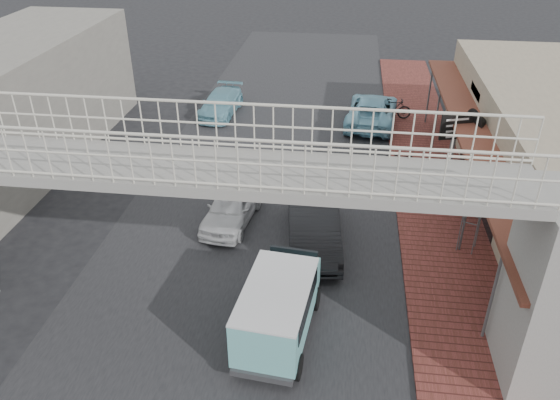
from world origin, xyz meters
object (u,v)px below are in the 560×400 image
(angkot_far, at_px, (221,103))
(dark_sedan, at_px, (313,223))
(street_clock, at_px, (478,189))
(angkot_van, at_px, (278,304))
(white_hatchback, at_px, (232,206))
(motorcycle_far, at_px, (394,109))
(arrow_sign, at_px, (478,126))
(angkot_curb, at_px, (372,110))
(motorcycle_near, at_px, (402,159))

(angkot_far, bearing_deg, dark_sedan, -59.03)
(dark_sedan, height_order, street_clock, street_clock)
(angkot_van, bearing_deg, angkot_far, 113.76)
(white_hatchback, xyz_separation_m, motorcycle_far, (6.19, 10.38, 0.00))
(angkot_far, relative_size, arrow_sign, 1.20)
(dark_sedan, bearing_deg, white_hatchback, 154.45)
(angkot_curb, distance_m, street_clock, 11.17)
(angkot_far, height_order, angkot_van, angkot_van)
(motorcycle_far, xyz_separation_m, street_clock, (1.82, -11.20, 1.72))
(motorcycle_near, relative_size, arrow_sign, 0.48)
(street_clock, bearing_deg, angkot_curb, 126.81)
(angkot_curb, bearing_deg, white_hatchback, 68.81)
(angkot_far, height_order, motorcycle_near, angkot_far)
(arrow_sign, bearing_deg, angkot_curb, 99.98)
(dark_sedan, distance_m, arrow_sign, 7.36)
(arrow_sign, bearing_deg, motorcycle_far, 90.65)
(white_hatchback, height_order, arrow_sign, arrow_sign)
(angkot_curb, bearing_deg, street_clock, 111.51)
(white_hatchback, height_order, motorcycle_far, white_hatchback)
(dark_sedan, relative_size, angkot_curb, 0.93)
(dark_sedan, height_order, motorcycle_far, dark_sedan)
(motorcycle_near, height_order, street_clock, street_clock)
(motorcycle_near, xyz_separation_m, street_clock, (1.76, -5.64, 1.83))
(motorcycle_far, bearing_deg, arrow_sign, -165.34)
(dark_sedan, height_order, motorcycle_near, dark_sedan)
(dark_sedan, distance_m, angkot_curb, 11.02)
(angkot_curb, relative_size, arrow_sign, 1.48)
(dark_sedan, xyz_separation_m, motorcycle_near, (3.29, 5.79, -0.25))
(motorcycle_far, height_order, arrow_sign, arrow_sign)
(angkot_curb, xyz_separation_m, motorcycle_far, (1.10, 0.54, -0.06))
(dark_sedan, xyz_separation_m, angkot_van, (-0.58, -4.55, 0.39))
(white_hatchback, xyz_separation_m, dark_sedan, (2.96, -0.98, 0.14))
(motorcycle_near, xyz_separation_m, motorcycle_far, (-0.06, 5.56, 0.11))
(white_hatchback, relative_size, dark_sedan, 0.79)
(motorcycle_near, height_order, arrow_sign, arrow_sign)
(angkot_curb, height_order, angkot_van, angkot_van)
(dark_sedan, height_order, angkot_curb, dark_sedan)
(angkot_far, xyz_separation_m, motorcycle_near, (8.93, -5.35, -0.06))
(angkot_curb, distance_m, angkot_van, 15.60)
(motorcycle_far, bearing_deg, white_hatchback, 144.83)
(white_hatchback, bearing_deg, angkot_far, 111.50)
(white_hatchback, height_order, angkot_curb, angkot_curb)
(arrow_sign, bearing_deg, angkot_far, 130.14)
(white_hatchback, bearing_deg, dark_sedan, -11.49)
(angkot_van, xyz_separation_m, street_clock, (5.63, 4.70, 1.19))
(white_hatchback, relative_size, angkot_van, 0.95)
(angkot_curb, bearing_deg, dark_sedan, 85.05)
(white_hatchback, distance_m, street_clock, 8.24)
(white_hatchback, distance_m, arrow_sign, 9.49)
(motorcycle_near, height_order, motorcycle_far, motorcycle_far)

